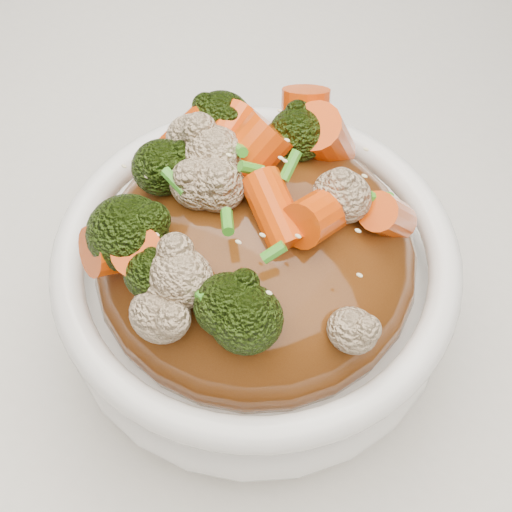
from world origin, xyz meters
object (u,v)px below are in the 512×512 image
Objects in this scene: bowl at (256,288)px; carrots at (256,183)px; dining_table at (246,445)px; broccoli at (256,185)px.

carrots reaches higher than bowl.
bowl is (0.04, -0.04, 0.42)m from dining_table.
dining_table is 0.42m from bowl.
bowl is 0.09m from carrots.
dining_table is at bearing 134.73° from carrots.
bowl is 1.26× the size of carrots.
carrots is 0.00m from broccoli.
carrots is at bearing 0.00° from broccoli.
dining_table is 6.86× the size of carrots.
carrots is at bearing 0.00° from bowl.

